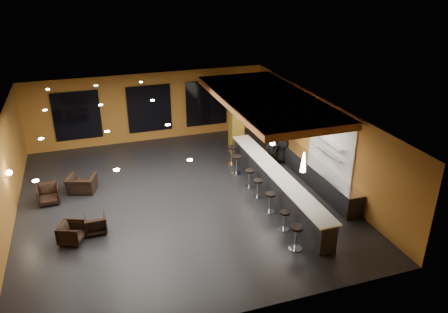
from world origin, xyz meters
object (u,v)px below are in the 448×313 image
object	(u,v)px
staff_a	(271,153)
bar_stool_0	(296,235)
armchair_d	(82,184)
bar_counter	(276,184)
staff_b	(278,142)
pendant_2	(249,116)
bar_stool_3	(258,186)
bar_stool_2	(270,200)
pendant_1	(273,136)
bar_stool_5	(237,162)
armchair_c	(48,194)
bar_stool_1	(285,218)
pendant_0	(303,162)
bar_stool_6	(232,153)
staff_c	(282,147)
column	(236,118)
armchair_b	(96,224)
armchair_a	(72,233)
prep_counter	(315,174)
bar_stool_4	(249,176)

from	to	relation	value
staff_a	bar_stool_0	distance (m)	5.90
armchair_d	bar_stool_0	size ratio (longest dim) A/B	1.28
bar_counter	staff_b	size ratio (longest dim) A/B	4.34
pendant_2	bar_stool_3	distance (m)	3.50
bar_stool_0	staff_b	bearing A→B (deg)	70.20
staff_b	bar_stool_2	size ratio (longest dim) A/B	2.37
bar_counter	bar_stool_0	distance (m)	3.52
pendant_1	bar_stool_5	xyz separation A→B (m)	(-0.79, 1.84, -1.81)
armchair_c	bar_stool_1	world-z (taller)	armchair_c
pendant_0	bar_stool_6	bearing A→B (deg)	97.01
staff_c	column	bearing A→B (deg)	148.05
armchair_b	bar_stool_2	xyz separation A→B (m)	(6.19, -0.68, 0.17)
column	staff_b	bearing A→B (deg)	-47.11
pendant_1	bar_stool_3	size ratio (longest dim) A/B	0.94
bar_stool_6	armchair_c	bearing A→B (deg)	-171.98
armchair_a	staff_c	bearing A→B (deg)	-47.13
staff_b	bar_stool_5	size ratio (longest dim) A/B	2.18
prep_counter	armchair_a	xyz separation A→B (m)	(-9.68, -1.23, -0.08)
bar_stool_1	armchair_b	bearing A→B (deg)	162.90
bar_counter	pendant_0	xyz separation A→B (m)	(0.00, -2.00, 1.85)
armchair_b	bar_stool_5	distance (m)	6.69
prep_counter	bar_stool_1	distance (m)	3.88
staff_a	bar_stool_4	world-z (taller)	staff_a
pendant_2	bar_stool_4	bearing A→B (deg)	-109.75
staff_a	pendant_1	bearing A→B (deg)	-113.52
prep_counter	bar_stool_3	world-z (taller)	prep_counter
armchair_b	bar_stool_1	distance (m)	6.47
staff_a	column	bearing A→B (deg)	109.21
prep_counter	staff_a	size ratio (longest dim) A/B	3.83
bar_counter	pendant_0	bearing A→B (deg)	-90.00
staff_a	bar_counter	bearing A→B (deg)	-108.59
prep_counter	bar_stool_3	xyz separation A→B (m)	(-2.71, -0.37, 0.05)
pendant_1	prep_counter	bearing A→B (deg)	0.00
pendant_0	bar_stool_5	world-z (taller)	pendant_0
bar_stool_0	bar_stool_5	xyz separation A→B (m)	(0.06, 5.76, -0.00)
pendant_0	armchair_d	world-z (taller)	pendant_0
pendant_2	armchair_c	size ratio (longest dim) A/B	0.86
armchair_c	prep_counter	bearing A→B (deg)	-11.17
armchair_a	bar_stool_3	distance (m)	7.02
staff_c	pendant_0	bearing A→B (deg)	-90.68
pendant_2	armchair_c	xyz separation A→B (m)	(-8.49, -0.76, -1.98)
prep_counter	bar_stool_0	world-z (taller)	prep_counter
staff_c	armchair_d	world-z (taller)	staff_c
bar_counter	armchair_d	distance (m)	7.76
bar_stool_1	bar_stool_3	size ratio (longest dim) A/B	0.95
pendant_2	staff_a	world-z (taller)	pendant_2
staff_a	armchair_a	bearing A→B (deg)	-159.92
column	armchair_b	bearing A→B (deg)	-144.20
bar_counter	pendant_0	world-z (taller)	pendant_0
armchair_a	column	bearing A→B (deg)	-33.08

